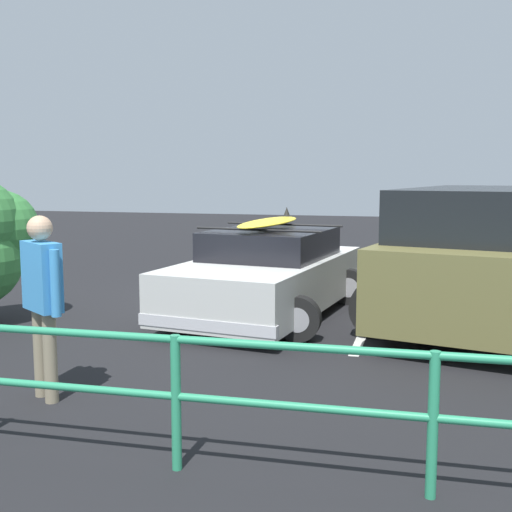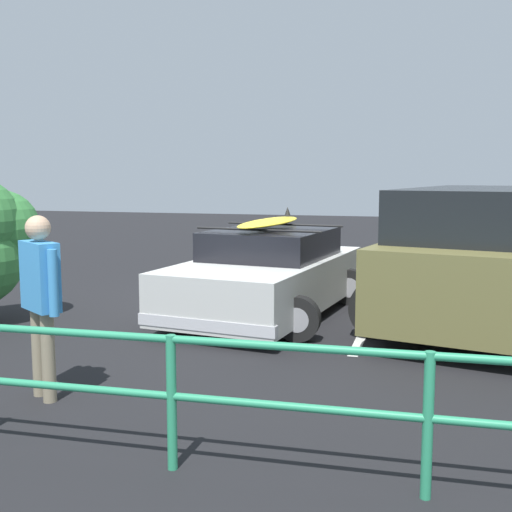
{
  "view_description": "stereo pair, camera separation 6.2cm",
  "coord_description": "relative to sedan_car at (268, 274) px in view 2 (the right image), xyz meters",
  "views": [
    {
      "loc": [
        -2.68,
        9.53,
        2.07
      ],
      "look_at": [
        -0.43,
        1.16,
        0.95
      ],
      "focal_mm": 45.0,
      "sensor_mm": 36.0,
      "label": 1
    },
    {
      "loc": [
        -2.74,
        9.52,
        2.07
      ],
      "look_at": [
        -0.43,
        1.16,
        0.95
      ],
      "focal_mm": 45.0,
      "sensor_mm": 36.0,
      "label": 2
    }
  ],
  "objects": [
    {
      "name": "parking_stripe",
      "position": [
        -1.48,
        0.03,
        -0.6
      ],
      "size": [
        0.12,
        3.68,
        0.0
      ],
      "primitive_type": "cube",
      "rotation": [
        0.0,
        0.0,
        1.57
      ],
      "color": "silver",
      "rests_on": "ground"
    },
    {
      "name": "person_bystander",
      "position": [
        1.1,
        4.0,
        0.42
      ],
      "size": [
        0.56,
        0.43,
        1.7
      ],
      "color": "gray",
      "rests_on": "ground"
    },
    {
      "name": "suv_car",
      "position": [
        -2.96,
        -0.27,
        0.37
      ],
      "size": [
        3.29,
        5.21,
        1.87
      ],
      "color": "brown",
      "rests_on": "ground"
    },
    {
      "name": "railing_fence",
      "position": [
        -0.6,
        5.02,
        0.05
      ],
      "size": [
        10.4,
        0.36,
        0.97
      ],
      "color": "#2D9366",
      "rests_on": "ground"
    },
    {
      "name": "ground_plane",
      "position": [
        0.43,
        -0.52,
        -0.61
      ],
      "size": [
        44.0,
        44.0,
        0.02
      ],
      "primitive_type": "cube",
      "color": "black",
      "rests_on": "ground"
    },
    {
      "name": "sedan_car",
      "position": [
        0.0,
        0.0,
        0.0
      ],
      "size": [
        2.72,
        4.18,
        1.53
      ],
      "color": "silver",
      "rests_on": "ground"
    }
  ]
}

